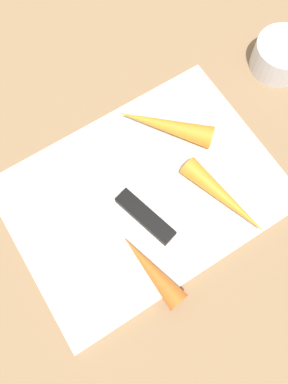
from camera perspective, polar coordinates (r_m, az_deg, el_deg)
ground_plane at (r=0.54m, az=0.00°, el=-0.41°), size 1.40×1.40×0.00m
cutting_board at (r=0.53m, az=0.00°, el=-0.21°), size 0.36×0.26×0.01m
knife at (r=0.51m, az=-0.91°, el=-2.68°), size 0.07×0.20×0.01m
carrot_medium at (r=0.52m, az=11.83°, el=-0.85°), size 0.06×0.14×0.03m
carrot_shortest at (r=0.49m, az=1.04°, el=-11.32°), size 0.04×0.11×0.03m
carrot_longest at (r=0.55m, az=3.00°, el=9.81°), size 0.11×0.12×0.03m
small_bowl at (r=0.65m, az=19.44°, el=18.38°), size 0.08×0.08×0.05m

